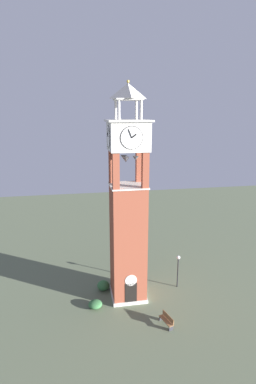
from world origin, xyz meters
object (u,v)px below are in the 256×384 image
clock_tower (128,216)px  trash_bin (137,265)px  park_bench (167,320)px  lamp_post (178,265)px

clock_tower → trash_bin: (1.94, 5.11, -7.85)m
park_bench → trash_bin: size_ratio=2.07×
clock_tower → park_bench: clock_tower is taller
park_bench → trash_bin: bearing=92.9°
park_bench → lamp_post: bearing=62.5°
clock_tower → lamp_post: (5.25, 0.62, -5.82)m
park_bench → trash_bin: 9.88m
clock_tower → lamp_post: bearing=6.8°
clock_tower → park_bench: bearing=-62.9°
trash_bin → park_bench: bearing=-87.1°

